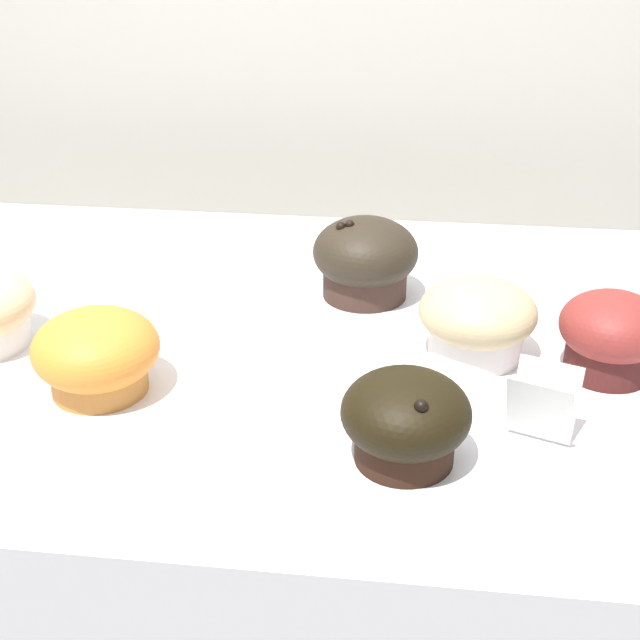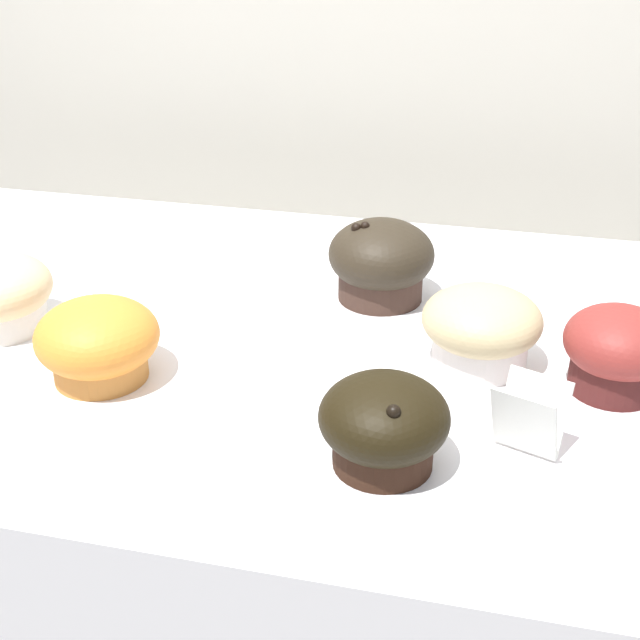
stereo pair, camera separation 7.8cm
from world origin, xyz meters
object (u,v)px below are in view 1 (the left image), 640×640
object	(u,v)px
muffin_front_left	(97,354)
muffin_front_right	(365,259)
muffin_back_left	(611,334)
muffin_back_right	(477,319)
muffin_front_center	(406,419)

from	to	relation	value
muffin_front_left	muffin_front_right	bearing A→B (deg)	45.72
muffin_back_left	muffin_front_right	bearing A→B (deg)	149.55
muffin_back_left	muffin_back_right	bearing A→B (deg)	170.91
muffin_front_center	muffin_front_right	distance (m)	0.29
muffin_front_center	muffin_front_right	size ratio (longest dim) A/B	0.90
muffin_back_right	muffin_front_right	xyz separation A→B (m)	(-0.11, 0.11, 0.00)
muffin_front_left	muffin_front_right	xyz separation A→B (m)	(0.21, 0.21, 0.01)
muffin_back_left	muffin_front_right	size ratio (longest dim) A/B	0.85
muffin_front_center	muffin_front_right	xyz separation A→B (m)	(-0.05, 0.28, 0.01)
muffin_front_center	muffin_back_left	distance (m)	0.23
muffin_front_center	muffin_front_left	world-z (taller)	same
muffin_front_center	muffin_front_right	bearing A→B (deg)	100.39
muffin_front_right	muffin_front_center	bearing A→B (deg)	-79.61
muffin_front_center	muffin_back_left	size ratio (longest dim) A/B	1.06
muffin_front_center	muffin_back_right	xyz separation A→B (m)	(0.06, 0.17, 0.00)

